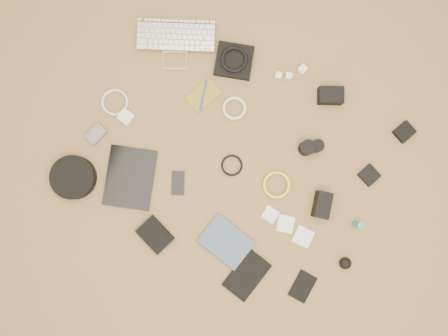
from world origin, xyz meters
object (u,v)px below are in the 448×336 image
at_px(phone, 178,183).
at_px(headphone_case, 73,177).
at_px(laptop, 176,47).
at_px(tablet, 130,178).
at_px(dslr_camera, 330,96).
at_px(paperback, 215,256).

relative_size(phone, headphone_case, 0.55).
distance_m(laptop, tablet, 0.64).
bearing_deg(dslr_camera, tablet, -156.77).
relative_size(laptop, tablet, 1.30).
height_order(dslr_camera, phone, dslr_camera).
xyz_separation_m(tablet, headphone_case, (-0.23, -0.11, 0.02)).
relative_size(laptop, dslr_camera, 3.29).
distance_m(tablet, phone, 0.22).
xyz_separation_m(laptop, phone, (0.28, -0.57, -0.01)).
bearing_deg(paperback, laptop, 48.76).
bearing_deg(dslr_camera, phone, -149.24).
distance_m(laptop, phone, 0.63).
height_order(laptop, headphone_case, headphone_case).
relative_size(phone, paperback, 0.51).
xyz_separation_m(tablet, paperback, (0.51, -0.16, 0.00)).
bearing_deg(phone, tablet, 175.09).
xyz_separation_m(laptop, tablet, (0.07, -0.64, -0.01)).
bearing_deg(tablet, phone, 1.78).
relative_size(dslr_camera, tablet, 0.40).
bearing_deg(dslr_camera, laptop, 162.96).
distance_m(tablet, headphone_case, 0.26).
bearing_deg(tablet, laptop, 79.46).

